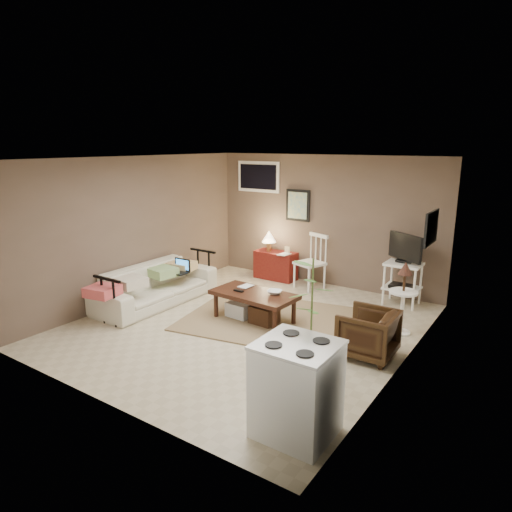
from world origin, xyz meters
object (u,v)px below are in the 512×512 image
Objects in this scene: red_console at (275,263)px; potted_plant at (312,317)px; side_table at (404,290)px; stove at (297,389)px; tv_stand at (403,268)px; sofa at (156,279)px; spindle_chair at (310,263)px; armchair at (368,331)px; coffee_table at (254,304)px.

potted_plant is at bearing -52.66° from red_console.
stove is at bearing -92.32° from side_table.
sofa is at bearing -147.02° from tv_stand.
spindle_chair is 1.51× the size of armchair.
sofa is 3.26× the size of armchair.
coffee_table is 0.89× the size of potted_plant.
sofa is 3.44m from potted_plant.
armchair is at bearing -84.15° from tv_stand.
side_table is (2.01, -1.12, 0.17)m from spindle_chair.
sofa is at bearing 165.33° from potted_plant.
side_table is (0.36, -1.18, 0.01)m from tv_stand.
coffee_table is at bearing 132.46° from stove.
armchair is (2.72, -2.21, 0.00)m from red_console.
side_table is at bearing -73.22° from tv_stand.
spindle_chair reaches higher than coffee_table.
armchair is 0.73× the size of stove.
potted_plant reaches higher than stove.
tv_stand reaches higher than sofa.
side_table is 1.00m from armchair.
potted_plant reaches higher than coffee_table.
tv_stand is (3.40, 2.21, 0.21)m from sofa.
coffee_table is at bearing -129.39° from tv_stand.
spindle_chair is 1.11× the size of stove.
sofa is 2.47m from red_console.
coffee_table is 1.43× the size of stove.
stove is (2.75, -4.08, 0.12)m from red_console.
coffee_table is at bearing -66.51° from red_console.
coffee_table is 1.37× the size of red_console.
potted_plant is at bearing -91.64° from tv_stand.
tv_stand is 1.23m from side_table.
stove is (0.24, -3.99, -0.18)m from tv_stand.
tv_stand is at bearing 106.78° from side_table.
coffee_table is 2.24m from red_console.
side_table reaches higher than coffee_table.
stove reaches higher than coffee_table.
red_console is 3.15m from side_table.
spindle_chair is at bearing 115.77° from stove.
side_table reaches higher than stove.
side_table is 1.15× the size of stove.
armchair is at bearing -4.87° from coffee_table.
coffee_table is 1.30× the size of spindle_chair.
potted_plant is (-0.09, -3.08, 0.14)m from tv_stand.
spindle_chair is 0.84× the size of tv_stand.
tv_stand reaches higher than side_table.
red_console is at bearing 113.49° from coffee_table.
spindle_chair is at bearing -138.67° from armchair.
potted_plant is at bearing 109.90° from stove.
tv_stand is at bearing -57.02° from sofa.
sofa is 3.90m from side_table.
potted_plant is at bearing -62.55° from spindle_chair.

